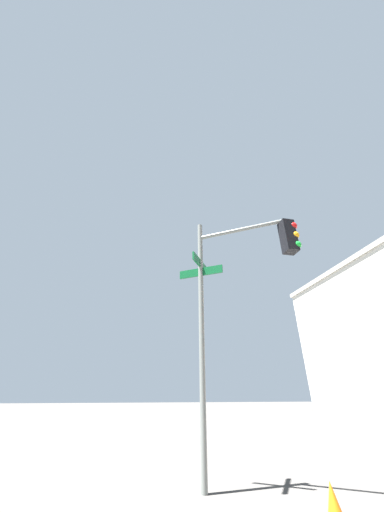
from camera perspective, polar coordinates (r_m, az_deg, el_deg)
traffic_signal_near at (r=6.05m, az=10.78°, el=-4.26°), size 1.76×2.46×5.52m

